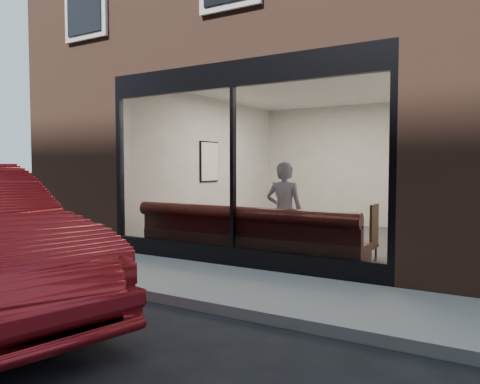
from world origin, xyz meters
The scene contains 20 objects.
ground centered at (0.00, 0.00, 0.00)m, with size 120.00×120.00×0.00m, color black.
sidewalk_near centered at (0.00, 1.00, 0.01)m, with size 40.00×2.00×0.01m, color gray.
kerb_near centered at (0.00, -0.05, 0.06)m, with size 40.00×0.10×0.12m, color gray.
host_building_pier_left centered at (-3.75, 8.00, 1.60)m, with size 2.50×12.00×3.20m, color brown.
host_building_backfill centered at (0.00, 11.00, 1.60)m, with size 5.00×6.00×3.20m, color brown.
cafe_floor centered at (0.00, 5.00, 0.02)m, with size 6.00×6.00×0.00m, color #2D2D30.
cafe_ceiling centered at (0.00, 5.00, 3.19)m, with size 6.00×6.00×0.00m, color white.
cafe_wall_back centered at (0.00, 7.99, 1.60)m, with size 5.00×5.00×0.00m, color beige.
cafe_wall_left centered at (-2.49, 5.00, 1.60)m, with size 6.00×6.00×0.00m, color beige.
cafe_wall_right centered at (2.49, 5.00, 1.60)m, with size 6.00×6.00×0.00m, color beige.
storefront_kick centered at (0.00, 2.05, 0.15)m, with size 5.00×0.10×0.30m, color black.
storefront_header centered at (0.00, 2.05, 3.00)m, with size 5.00×0.10×0.40m, color black.
storefront_mullion centered at (0.00, 2.05, 1.55)m, with size 0.06×0.10×2.50m, color black.
storefront_glass centered at (0.00, 2.02, 1.55)m, with size 4.80×4.80×0.00m, color white.
banquette centered at (0.00, 2.45, 0.23)m, with size 4.00×0.55×0.45m, color #381414.
person centered at (0.58, 2.68, 0.83)m, with size 0.61×0.40×1.66m, color #ABBCDE.
cafe_table_left centered at (-1.30, 3.29, 0.74)m, with size 0.66×0.66×0.04m, color black.
cafe_table_right centered at (0.56, 3.07, 0.74)m, with size 0.68×0.68×0.04m, color black.
cafe_chair_right centered at (1.60, 3.58, 0.24)m, with size 0.44×0.44×0.04m, color black.
wall_poster centered at (-2.45, 4.91, 1.69)m, with size 0.02×0.67×0.89m, color white.
Camera 1 is at (3.90, -4.13, 1.57)m, focal length 35.00 mm.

